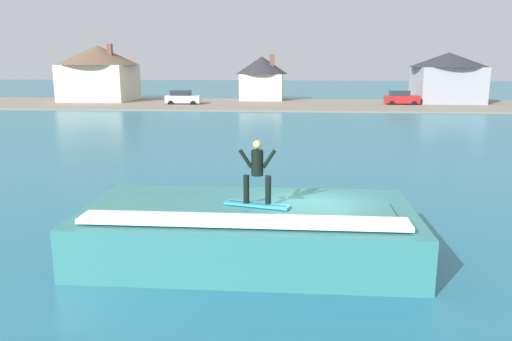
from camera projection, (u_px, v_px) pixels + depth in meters
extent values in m
plane|color=teal|center=(311.00, 250.00, 14.51)|extent=(260.00, 260.00, 0.00)
cube|color=teal|center=(248.00, 231.00, 14.02)|extent=(9.07, 4.63, 1.38)
cube|color=teal|center=(246.00, 211.00, 13.29)|extent=(7.71, 2.08, 0.15)
cube|color=white|center=(242.00, 221.00, 12.38)|extent=(8.17, 0.83, 0.12)
cube|color=#33A5CC|center=(257.00, 205.00, 13.44)|extent=(1.82, 0.84, 0.06)
cube|color=black|center=(257.00, 204.00, 13.43)|extent=(1.60, 0.48, 0.01)
cylinder|color=black|center=(246.00, 189.00, 13.42)|extent=(0.16, 0.16, 0.76)
cylinder|color=black|center=(268.00, 190.00, 13.37)|extent=(0.16, 0.16, 0.76)
cylinder|color=black|center=(257.00, 163.00, 13.24)|extent=(0.32, 0.32, 0.68)
sphere|color=tan|center=(257.00, 145.00, 13.14)|extent=(0.24, 0.24, 0.24)
cylinder|color=black|center=(246.00, 159.00, 13.24)|extent=(0.38, 0.10, 0.52)
cylinder|color=black|center=(269.00, 159.00, 13.20)|extent=(0.38, 0.10, 0.52)
cube|color=gray|center=(300.00, 105.00, 61.76)|extent=(120.00, 17.13, 0.17)
cube|color=silver|center=(183.00, 99.00, 61.59)|extent=(4.26, 1.78, 0.90)
cube|color=#262D38|center=(181.00, 93.00, 61.45)|extent=(2.34, 1.60, 0.64)
cylinder|color=black|center=(196.00, 102.00, 62.50)|extent=(0.64, 0.22, 0.64)
cylinder|color=black|center=(193.00, 103.00, 60.66)|extent=(0.64, 0.22, 0.64)
cylinder|color=black|center=(174.00, 102.00, 62.71)|extent=(0.64, 0.22, 0.64)
cylinder|color=black|center=(171.00, 103.00, 60.87)|extent=(0.64, 0.22, 0.64)
cube|color=red|center=(402.00, 99.00, 61.15)|extent=(4.06, 1.83, 0.90)
cube|color=#262D38|center=(400.00, 93.00, 61.01)|extent=(2.23, 1.64, 0.64)
cylinder|color=black|center=(411.00, 102.00, 62.08)|extent=(0.64, 0.22, 0.64)
cylinder|color=black|center=(414.00, 104.00, 60.20)|extent=(0.64, 0.22, 0.64)
cylinder|color=black|center=(389.00, 102.00, 62.28)|extent=(0.64, 0.22, 0.64)
cylinder|color=black|center=(392.00, 104.00, 60.41)|extent=(0.64, 0.22, 0.64)
cube|color=beige|center=(100.00, 83.00, 67.04)|extent=(8.60, 8.44, 4.85)
cone|color=brown|center=(98.00, 55.00, 66.26)|extent=(10.67, 10.67, 2.53)
cube|color=brown|center=(110.00, 51.00, 64.75)|extent=(0.60, 0.60, 1.80)
cube|color=#9EA3AD|center=(447.00, 85.00, 63.97)|extent=(7.79, 7.85, 4.60)
cone|color=#2D2D33|center=(449.00, 60.00, 63.28)|extent=(9.73, 9.73, 1.81)
cube|color=beige|center=(262.00, 87.00, 68.26)|extent=(5.65, 5.61, 3.64)
cone|color=#2D2D33|center=(262.00, 65.00, 67.62)|extent=(7.00, 7.00, 2.33)
cube|color=brown|center=(272.00, 61.00, 66.59)|extent=(0.60, 0.60, 1.80)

